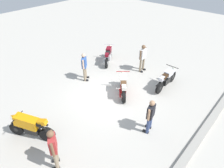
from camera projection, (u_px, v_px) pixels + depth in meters
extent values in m
plane|color=#B7B2A8|center=(108.00, 96.00, 10.30)|extent=(40.00, 40.00, 0.00)
cube|color=#9C978F|center=(196.00, 143.00, 7.72)|extent=(14.00, 0.30, 0.15)
cylinder|color=black|center=(17.00, 128.00, 8.07)|extent=(0.42, 0.61, 0.60)
cylinder|color=black|center=(47.00, 134.00, 7.80)|extent=(0.48, 0.64, 0.60)
cylinder|color=black|center=(17.00, 128.00, 8.07)|extent=(0.26, 0.27, 0.21)
cylinder|color=black|center=(47.00, 134.00, 7.80)|extent=(0.26, 0.27, 0.21)
cube|color=black|center=(33.00, 130.00, 7.87)|extent=(0.51, 0.63, 0.32)
cube|color=orange|center=(27.00, 122.00, 7.67)|extent=(0.78, 1.04, 0.57)
cone|color=orange|center=(14.00, 117.00, 7.69)|extent=(0.47, 0.47, 0.39)
cube|color=black|center=(36.00, 122.00, 7.55)|extent=(0.51, 0.65, 0.12)
cube|color=orange|center=(42.00, 122.00, 7.45)|extent=(0.36, 0.41, 0.23)
cylinder|color=black|center=(43.00, 124.00, 7.62)|extent=(0.26, 0.39, 0.17)
cylinder|color=black|center=(41.00, 127.00, 7.49)|extent=(0.26, 0.39, 0.17)
cylinder|color=black|center=(17.00, 117.00, 7.65)|extent=(0.64, 0.36, 0.04)
sphere|color=silver|center=(13.00, 117.00, 7.74)|extent=(0.16, 0.16, 0.16)
cylinder|color=black|center=(122.00, 81.00, 10.90)|extent=(0.55, 0.52, 0.60)
cylinder|color=black|center=(124.00, 97.00, 9.78)|extent=(0.55, 0.52, 0.60)
cylinder|color=maroon|center=(122.00, 81.00, 10.90)|extent=(0.28, 0.27, 0.21)
cylinder|color=maroon|center=(124.00, 97.00, 9.78)|extent=(0.28, 0.27, 0.21)
cube|color=maroon|center=(123.00, 88.00, 10.24)|extent=(0.60, 0.58, 0.32)
cube|color=white|center=(123.00, 79.00, 10.18)|extent=(0.63, 0.61, 0.30)
cube|color=white|center=(123.00, 76.00, 10.71)|extent=(0.43, 0.41, 0.08)
cube|color=#4C331E|center=(124.00, 84.00, 9.80)|extent=(0.62, 0.60, 0.12)
cube|color=white|center=(124.00, 87.00, 9.56)|extent=(0.38, 0.38, 0.18)
cylinder|color=maroon|center=(120.00, 93.00, 9.94)|extent=(0.49, 0.45, 0.16)
cylinder|color=maroon|center=(123.00, 71.00, 10.31)|extent=(0.50, 0.54, 0.04)
sphere|color=silver|center=(123.00, 73.00, 10.61)|extent=(0.16, 0.16, 0.16)
cylinder|color=black|center=(172.00, 76.00, 11.29)|extent=(0.64, 0.14, 0.64)
cylinder|color=black|center=(159.00, 88.00, 10.37)|extent=(0.64, 0.14, 0.64)
cylinder|color=black|center=(172.00, 76.00, 11.29)|extent=(0.23, 0.15, 0.22)
cylinder|color=black|center=(159.00, 88.00, 10.37)|extent=(0.23, 0.15, 0.22)
cube|color=black|center=(166.00, 81.00, 10.74)|extent=(0.57, 0.29, 0.32)
cube|color=silver|center=(169.00, 73.00, 10.64)|extent=(0.57, 0.33, 0.30)
cube|color=silver|center=(173.00, 71.00, 11.09)|extent=(0.44, 0.17, 0.08)
cube|color=#382314|center=(165.00, 76.00, 10.35)|extent=(0.61, 0.28, 0.12)
cube|color=silver|center=(162.00, 79.00, 10.17)|extent=(0.33, 0.23, 0.18)
cylinder|color=black|center=(159.00, 84.00, 10.61)|extent=(0.56, 0.12, 0.16)
cylinder|color=black|center=(172.00, 66.00, 10.71)|extent=(0.05, 0.70, 0.04)
sphere|color=silver|center=(174.00, 68.00, 10.96)|extent=(0.16, 0.16, 0.16)
cylinder|color=black|center=(110.00, 53.00, 13.81)|extent=(0.60, 0.45, 0.64)
cylinder|color=black|center=(107.00, 63.00, 12.62)|extent=(0.60, 0.45, 0.64)
cylinder|color=silver|center=(110.00, 53.00, 13.81)|extent=(0.26, 0.24, 0.22)
cylinder|color=silver|center=(107.00, 63.00, 12.62)|extent=(0.26, 0.24, 0.22)
cube|color=silver|center=(108.00, 57.00, 13.12)|extent=(0.62, 0.54, 0.32)
cube|color=maroon|center=(109.00, 50.00, 13.06)|extent=(0.64, 0.58, 0.30)
cube|color=maroon|center=(110.00, 48.00, 13.61)|extent=(0.46, 0.38, 0.08)
cube|color=black|center=(108.00, 53.00, 12.68)|extent=(0.64, 0.55, 0.12)
cube|color=maroon|center=(107.00, 55.00, 12.44)|extent=(0.39, 0.36, 0.18)
cylinder|color=silver|center=(105.00, 60.00, 12.84)|extent=(0.52, 0.40, 0.16)
cylinder|color=silver|center=(110.00, 44.00, 13.18)|extent=(0.42, 0.60, 0.04)
sphere|color=silver|center=(110.00, 46.00, 13.48)|extent=(0.16, 0.16, 0.16)
cylinder|color=gray|center=(85.00, 75.00, 11.28)|extent=(0.18, 0.18, 0.81)
cube|color=black|center=(86.00, 80.00, 11.48)|extent=(0.24, 0.27, 0.08)
cylinder|color=gray|center=(85.00, 72.00, 11.54)|extent=(0.18, 0.18, 0.81)
cube|color=black|center=(87.00, 77.00, 11.75)|extent=(0.24, 0.27, 0.08)
cube|color=#3359A5|center=(84.00, 62.00, 11.02)|extent=(0.49, 0.46, 0.58)
cylinder|color=#D8AD8C|center=(83.00, 65.00, 10.78)|extent=(0.13, 0.13, 0.54)
cylinder|color=#D8AD8C|center=(85.00, 60.00, 11.24)|extent=(0.13, 0.13, 0.54)
sphere|color=#D8AD8C|center=(83.00, 55.00, 10.78)|extent=(0.22, 0.22, 0.22)
cylinder|color=gray|center=(140.00, 66.00, 12.13)|extent=(0.14, 0.14, 0.84)
cube|color=black|center=(141.00, 71.00, 12.32)|extent=(0.11, 0.26, 0.08)
cylinder|color=gray|center=(143.00, 63.00, 12.35)|extent=(0.14, 0.14, 0.84)
cube|color=black|center=(144.00, 69.00, 12.53)|extent=(0.11, 0.26, 0.08)
cube|color=silver|center=(143.00, 54.00, 11.84)|extent=(0.48, 0.24, 0.60)
cylinder|color=brown|center=(140.00, 55.00, 11.64)|extent=(0.09, 0.09, 0.56)
cylinder|color=brown|center=(145.00, 52.00, 12.01)|extent=(0.09, 0.09, 0.56)
sphere|color=brown|center=(144.00, 47.00, 11.59)|extent=(0.23, 0.23, 0.23)
cylinder|color=gray|center=(56.00, 153.00, 6.94)|extent=(0.18, 0.18, 0.84)
cube|color=black|center=(56.00, 160.00, 7.14)|extent=(0.27, 0.23, 0.08)
cylinder|color=gray|center=(56.00, 161.00, 6.67)|extent=(0.18, 0.18, 0.84)
cube|color=#B23333|center=(53.00, 143.00, 6.40)|extent=(0.45, 0.51, 0.60)
cylinder|color=brown|center=(52.00, 136.00, 6.62)|extent=(0.12, 0.12, 0.56)
cylinder|color=brown|center=(53.00, 150.00, 6.17)|extent=(0.12, 0.12, 0.56)
sphere|color=brown|center=(50.00, 134.00, 6.15)|extent=(0.23, 0.23, 0.23)
cylinder|color=#384772|center=(150.00, 121.00, 8.27)|extent=(0.16, 0.16, 0.78)
cube|color=black|center=(148.00, 127.00, 8.49)|extent=(0.16, 0.28, 0.08)
cylinder|color=#384772|center=(148.00, 126.00, 8.05)|extent=(0.16, 0.16, 0.78)
cube|color=black|center=(146.00, 131.00, 8.27)|extent=(0.16, 0.28, 0.08)
cube|color=black|center=(151.00, 111.00, 7.79)|extent=(0.48, 0.31, 0.55)
cylinder|color=tan|center=(153.00, 107.00, 7.97)|extent=(0.11, 0.11, 0.52)
cylinder|color=tan|center=(149.00, 115.00, 7.58)|extent=(0.11, 0.11, 0.52)
sphere|color=tan|center=(152.00, 103.00, 7.55)|extent=(0.21, 0.21, 0.21)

